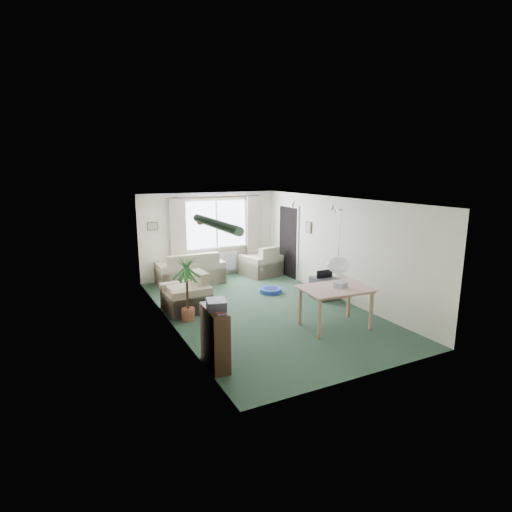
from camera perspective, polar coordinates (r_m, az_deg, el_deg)
name	(u,v)px	position (r m, az deg, el deg)	size (l,w,h in m)	color
ground	(262,310)	(8.85, 0.88, -7.67)	(6.50, 6.50, 0.00)	#284331
window	(216,224)	(11.46, -5.70, 4.56)	(1.80, 0.03, 1.30)	white
curtain_rod	(217,197)	(11.31, -5.63, 8.38)	(2.60, 0.03, 0.03)	black
curtain_left	(178,235)	(11.04, -11.07, 2.90)	(0.45, 0.08, 2.00)	beige
curtain_right	(254,230)	(11.85, -0.29, 3.75)	(0.45, 0.08, 2.00)	beige
radiator	(218,262)	(11.61, -5.51, -0.85)	(1.20, 0.10, 0.55)	white
doorway	(288,242)	(11.39, 4.65, 1.99)	(0.03, 0.95, 2.00)	black
pendant_lamp	(338,265)	(6.67, 11.62, -1.25)	(0.36, 0.36, 0.36)	white
tinsel_garland	(216,224)	(5.48, -5.79, 4.58)	(1.60, 1.60, 0.12)	#196626
bauble_cluster_a	(293,203)	(9.78, 5.29, 7.52)	(0.20, 0.20, 0.20)	silver
bauble_cluster_b	(333,207)	(8.97, 11.00, 6.94)	(0.20, 0.20, 0.20)	silver
wall_picture_back	(153,226)	(10.94, -14.55, 4.14)	(0.28, 0.03, 0.22)	brown
wall_picture_right	(309,227)	(10.47, 7.52, 4.08)	(0.03, 0.24, 0.30)	brown
sofa	(190,268)	(10.90, -9.42, -1.65)	(1.74, 0.92, 0.87)	beige
armchair_corner	(261,260)	(11.61, 0.69, -0.64)	(0.97, 0.92, 0.87)	beige
armchair_left	(186,292)	(8.80, -9.99, -5.10)	(0.93, 0.88, 0.83)	beige
coffee_table	(207,273)	(11.09, -7.02, -2.48)	(0.96, 0.54, 0.43)	black
photo_frame	(207,263)	(11.02, -7.02, -0.99)	(0.12, 0.02, 0.16)	brown
bookshelf	(215,337)	(6.31, -5.89, -11.49)	(0.26, 0.77, 0.95)	black
hifi_box	(216,304)	(6.10, -5.70, -6.87)	(0.28, 0.35, 0.14)	#323337
houseplant	(187,288)	(8.15, -9.82, -4.50)	(0.59, 0.59, 1.37)	#224E1A
dining_table	(335,308)	(7.95, 11.23, -7.26)	(1.24, 0.83, 0.78)	tan
gift_box	(341,285)	(7.85, 12.01, -4.10)	(0.25, 0.18, 0.12)	#B8BAC4
tv_cube	(324,288)	(9.68, 9.69, -4.51)	(0.51, 0.56, 0.51)	#35363A
pet_bed	(271,290)	(10.03, 2.10, -4.93)	(0.56, 0.56, 0.11)	navy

